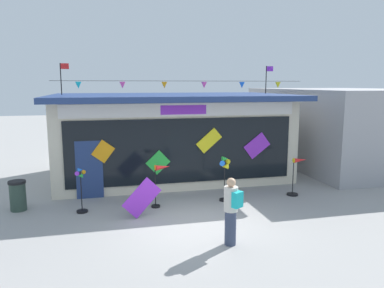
{
  "coord_description": "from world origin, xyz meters",
  "views": [
    {
      "loc": [
        -2.37,
        -9.59,
        3.89
      ],
      "look_at": [
        0.55,
        2.63,
        1.84
      ],
      "focal_mm": 34.38,
      "sensor_mm": 36.0,
      "label": 1
    }
  ],
  "objects_px": {
    "kite_shop_building": "(171,135)",
    "wind_spinner_center_right": "(297,173)",
    "display_kite_on_ground": "(142,198)",
    "wind_spinner_center_left": "(225,170)",
    "person_mid_plaza": "(231,210)",
    "wind_spinner_far_left": "(81,189)",
    "trash_bin": "(18,195)",
    "wind_spinner_left": "(161,177)"
  },
  "relations": [
    {
      "from": "kite_shop_building",
      "to": "wind_spinner_center_right",
      "type": "distance_m",
      "value": 5.52
    },
    {
      "from": "display_kite_on_ground",
      "to": "wind_spinner_center_left",
      "type": "bearing_deg",
      "value": 17.59
    },
    {
      "from": "display_kite_on_ground",
      "to": "person_mid_plaza",
      "type": "bearing_deg",
      "value": -51.14
    },
    {
      "from": "wind_spinner_far_left",
      "to": "wind_spinner_center_right",
      "type": "relative_size",
      "value": 1.05
    },
    {
      "from": "kite_shop_building",
      "to": "wind_spinner_center_right",
      "type": "bearing_deg",
      "value": -45.56
    },
    {
      "from": "wind_spinner_far_left",
      "to": "wind_spinner_center_left",
      "type": "xyz_separation_m",
      "value": [
        4.6,
        0.06,
        0.32
      ]
    },
    {
      "from": "wind_spinner_center_right",
      "to": "trash_bin",
      "type": "bearing_deg",
      "value": 176.57
    },
    {
      "from": "person_mid_plaza",
      "to": "trash_bin",
      "type": "relative_size",
      "value": 1.79
    },
    {
      "from": "kite_shop_building",
      "to": "wind_spinner_center_left",
      "type": "distance_m",
      "value": 4.16
    },
    {
      "from": "person_mid_plaza",
      "to": "wind_spinner_far_left",
      "type": "bearing_deg",
      "value": -72.12
    },
    {
      "from": "wind_spinner_center_left",
      "to": "person_mid_plaza",
      "type": "relative_size",
      "value": 0.92
    },
    {
      "from": "wind_spinner_center_left",
      "to": "wind_spinner_far_left",
      "type": "bearing_deg",
      "value": -179.29
    },
    {
      "from": "kite_shop_building",
      "to": "wind_spinner_left",
      "type": "distance_m",
      "value": 4.24
    },
    {
      "from": "wind_spinner_left",
      "to": "trash_bin",
      "type": "distance_m",
      "value": 4.46
    },
    {
      "from": "wind_spinner_far_left",
      "to": "person_mid_plaza",
      "type": "height_order",
      "value": "person_mid_plaza"
    },
    {
      "from": "kite_shop_building",
      "to": "wind_spinner_far_left",
      "type": "bearing_deg",
      "value": -131.13
    },
    {
      "from": "kite_shop_building",
      "to": "wind_spinner_center_left",
      "type": "height_order",
      "value": "kite_shop_building"
    },
    {
      "from": "person_mid_plaza",
      "to": "kite_shop_building",
      "type": "bearing_deg",
      "value": -119.35
    },
    {
      "from": "wind_spinner_center_left",
      "to": "kite_shop_building",
      "type": "bearing_deg",
      "value": 105.72
    },
    {
      "from": "wind_spinner_far_left",
      "to": "trash_bin",
      "type": "xyz_separation_m",
      "value": [
        -1.94,
        0.68,
        -0.27
      ]
    },
    {
      "from": "wind_spinner_center_right",
      "to": "kite_shop_building",
      "type": "bearing_deg",
      "value": 134.44
    },
    {
      "from": "wind_spinner_left",
      "to": "wind_spinner_center_right",
      "type": "relative_size",
      "value": 1.03
    },
    {
      "from": "person_mid_plaza",
      "to": "wind_spinner_center_right",
      "type": "bearing_deg",
      "value": -168.0
    },
    {
      "from": "wind_spinner_far_left",
      "to": "wind_spinner_center_left",
      "type": "relative_size",
      "value": 0.91
    },
    {
      "from": "kite_shop_building",
      "to": "wind_spinner_center_left",
      "type": "bearing_deg",
      "value": -74.28
    },
    {
      "from": "wind_spinner_far_left",
      "to": "trash_bin",
      "type": "distance_m",
      "value": 2.07
    },
    {
      "from": "wind_spinner_center_right",
      "to": "display_kite_on_ground",
      "type": "bearing_deg",
      "value": -170.09
    },
    {
      "from": "wind_spinner_center_left",
      "to": "display_kite_on_ground",
      "type": "bearing_deg",
      "value": -162.41
    },
    {
      "from": "display_kite_on_ground",
      "to": "wind_spinner_left",
      "type": "bearing_deg",
      "value": 50.12
    },
    {
      "from": "wind_spinner_far_left",
      "to": "wind_spinner_center_left",
      "type": "bearing_deg",
      "value": 0.71
    },
    {
      "from": "kite_shop_building",
      "to": "wind_spinner_center_right",
      "type": "height_order",
      "value": "kite_shop_building"
    },
    {
      "from": "wind_spinner_left",
      "to": "wind_spinner_center_left",
      "type": "distance_m",
      "value": 2.17
    },
    {
      "from": "wind_spinner_far_left",
      "to": "display_kite_on_ground",
      "type": "bearing_deg",
      "value": -25.88
    },
    {
      "from": "wind_spinner_far_left",
      "to": "wind_spinner_left",
      "type": "height_order",
      "value": "wind_spinner_far_left"
    },
    {
      "from": "wind_spinner_center_right",
      "to": "display_kite_on_ground",
      "type": "relative_size",
      "value": 1.22
    },
    {
      "from": "wind_spinner_far_left",
      "to": "wind_spinner_center_right",
      "type": "bearing_deg",
      "value": 0.96
    },
    {
      "from": "wind_spinner_left",
      "to": "person_mid_plaza",
      "type": "bearing_deg",
      "value": -68.92
    },
    {
      "from": "wind_spinner_far_left",
      "to": "person_mid_plaza",
      "type": "distance_m",
      "value": 4.89
    },
    {
      "from": "trash_bin",
      "to": "display_kite_on_ground",
      "type": "xyz_separation_m",
      "value": [
        3.69,
        -1.52,
        0.12
      ]
    },
    {
      "from": "wind_spinner_far_left",
      "to": "wind_spinner_left",
      "type": "relative_size",
      "value": 1.02
    },
    {
      "from": "wind_spinner_center_left",
      "to": "display_kite_on_ground",
      "type": "xyz_separation_m",
      "value": [
        -2.86,
        -0.91,
        -0.46
      ]
    },
    {
      "from": "kite_shop_building",
      "to": "person_mid_plaza",
      "type": "bearing_deg",
      "value": -88.61
    }
  ]
}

